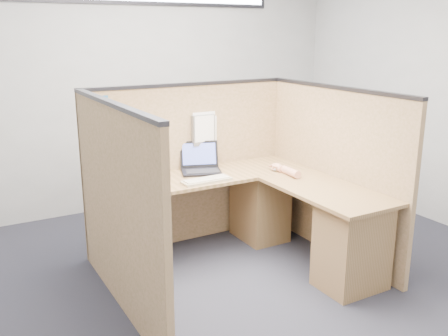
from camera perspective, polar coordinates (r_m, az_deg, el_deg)
floor at (r=4.23m, az=2.30°, el=-12.59°), size 5.00×5.00×0.00m
wall_back at (r=5.80m, az=-9.53°, el=9.37°), size 5.00×0.00×5.00m
cubicle_partitions at (r=4.28m, az=-0.61°, el=-1.12°), size 2.06×1.83×1.53m
l_desk at (r=4.37m, az=2.43°, el=-5.95°), size 1.95×1.75×0.73m
laptop at (r=4.61m, az=-3.00°, el=0.42°), size 0.43×0.45×0.26m
keyboard at (r=4.29m, az=-2.02°, el=-1.41°), size 0.44×0.16×0.03m
mouse at (r=4.66m, az=6.02°, el=-0.04°), size 0.11×0.07×0.04m
hand_forearm at (r=4.56m, az=7.10°, el=-0.23°), size 0.11×0.37×0.08m
blue_poster at (r=4.34m, az=-13.95°, el=6.35°), size 0.19×0.02×0.25m
american_flag at (r=4.37m, az=-12.65°, el=4.71°), size 0.20×0.01×0.34m
file_holder at (r=4.70m, az=-2.37°, el=4.35°), size 0.23×0.05×0.29m
paper_left at (r=4.73m, az=-2.28°, el=4.64°), size 0.23×0.00×0.30m
paper_right at (r=4.75m, az=-2.08°, el=4.18°), size 0.23×0.01×0.29m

